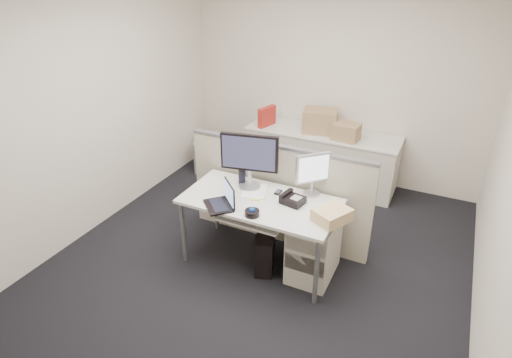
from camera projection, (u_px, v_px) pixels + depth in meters
The scene contains 27 objects.
floor at pixel (260, 261), 4.44m from camera, with size 4.00×4.50×0.01m, color black.
wall_back at pixel (334, 81), 5.60m from camera, with size 4.00×0.02×2.70m, color beige.
wall_front at pixel (57, 305), 2.01m from camera, with size 4.00×0.02×2.70m, color beige.
wall_left at pixel (92, 109), 4.57m from camera, with size 0.02×4.50×2.70m, color beige.
desk at pixel (260, 206), 4.12m from camera, with size 1.50×0.75×0.73m.
keyboard_tray at pixel (252, 219), 4.00m from camera, with size 0.62×0.32×0.02m, color silver.
drawer_pedestal at pixel (314, 246), 4.11m from camera, with size 0.40×0.55×0.65m, color #B4AC9A.
cubicle_partition at pixel (278, 195), 4.53m from camera, with size 2.00×0.06×1.10m, color #A7A38A.
back_counter at pixel (321, 158), 5.80m from camera, with size 2.00×0.60×0.72m, color #B4AC9A.
monitor_main at pixel (249, 162), 4.18m from camera, with size 0.57×0.22×0.57m, color black.
monitor_small at pixel (312, 175), 4.10m from camera, with size 0.35×0.17×0.42m, color #B7B7BC.
laptop at pixel (218, 196), 3.93m from camera, with size 0.30×0.22×0.22m, color black.
trackball at pixel (252, 213), 3.84m from camera, with size 0.13×0.13×0.05m, color black.
desk_phone at pixel (293, 200), 4.03m from camera, with size 0.21×0.17×0.07m, color black.
paper_stack at pixel (255, 191), 4.23m from camera, with size 0.23×0.30×0.01m, color white.
sticky_pad at pixel (256, 198), 4.11m from camera, with size 0.08×0.08×0.01m, color #DEE54B.
travel_mug at pixel (242, 177), 4.35m from camera, with size 0.07×0.07×0.16m, color black.
banana at pixel (291, 200), 4.06m from camera, with size 0.19×0.05×0.04m, color gold.
cellphone at pixel (278, 192), 4.21m from camera, with size 0.05×0.10×0.01m, color black.
manila_folders at pixel (332, 215), 3.75m from camera, with size 0.24×0.31×0.11m, color #D6BB74.
keyboard at pixel (249, 213), 4.04m from camera, with size 0.46×0.16×0.03m, color black.
pc_tower_desk at pixel (265, 250), 4.27m from camera, with size 0.17×0.43×0.40m, color black.
pc_tower_spare_dark at pixel (255, 153), 6.37m from camera, with size 0.16×0.41×0.38m, color black.
pc_tower_spare_silver at pixel (203, 153), 6.28m from camera, with size 0.20×0.50×0.47m, color #B7B7BC.
cardboard_box_left at pixel (320, 121), 5.58m from camera, with size 0.43×0.32×0.32m, color #967D4C.
cardboard_box_right at pixel (346, 133), 5.36m from camera, with size 0.32×0.25×0.23m, color #967D4C.
red_binder at pixel (267, 117), 5.78m from camera, with size 0.07×0.30×0.28m, color #A32119.
Camera 1 is at (1.50, -3.20, 2.81)m, focal length 30.00 mm.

